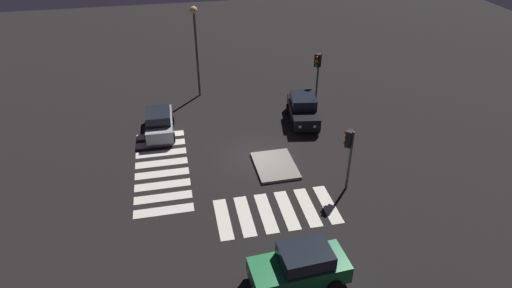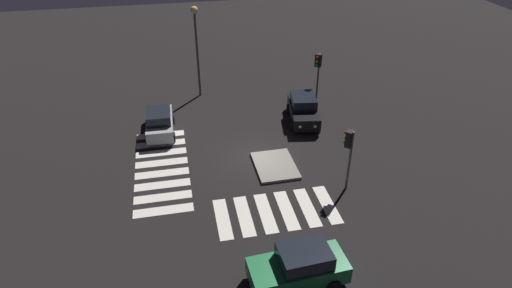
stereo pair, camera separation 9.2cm
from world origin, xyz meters
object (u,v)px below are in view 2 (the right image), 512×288
(traffic_light_west, at_px, (318,67))
(street_lamp, at_px, (196,36))
(traffic_island, at_px, (275,166))
(traffic_light_north, at_px, (349,146))
(car_silver, at_px, (160,122))
(car_black, at_px, (303,109))
(car_green, at_px, (299,267))

(traffic_light_west, distance_m, street_lamp, 9.45)
(traffic_island, distance_m, traffic_light_north, 5.16)
(traffic_light_north, bearing_deg, car_silver, 4.01)
(traffic_island, relative_size, car_silver, 0.79)
(traffic_island, relative_size, traffic_light_west, 0.79)
(traffic_light_north, bearing_deg, street_lamp, -20.25)
(car_black, xyz_separation_m, traffic_light_north, (8.08, -0.03, 1.91))
(traffic_island, xyz_separation_m, car_green, (8.77, -1.10, 0.83))
(car_black, distance_m, car_silver, 10.16)
(traffic_island, bearing_deg, car_black, 147.40)
(car_green, xyz_separation_m, car_silver, (-14.32, -5.68, -0.04))
(traffic_light_north, bearing_deg, traffic_island, 3.62)
(traffic_island, bearing_deg, traffic_light_west, 146.13)
(car_silver, bearing_deg, traffic_light_west, -79.27)
(car_black, relative_size, car_silver, 1.09)
(car_silver, distance_m, traffic_light_west, 12.21)
(car_green, bearing_deg, traffic_light_west, -114.08)
(car_black, distance_m, traffic_light_north, 8.30)
(car_black, relative_size, car_green, 1.03)
(car_green, distance_m, traffic_light_north, 7.69)
(car_green, xyz_separation_m, street_lamp, (-19.88, -2.41, 3.98))
(traffic_light_west, bearing_deg, traffic_light_north, 34.30)
(car_silver, bearing_deg, car_black, -90.27)
(traffic_light_west, height_order, traffic_light_north, traffic_light_west)
(traffic_light_north, bearing_deg, car_black, -46.68)
(traffic_island, relative_size, car_green, 0.74)
(street_lamp, bearing_deg, traffic_island, 17.52)
(car_silver, xyz_separation_m, traffic_light_north, (8.35, 10.13, 1.96))
(traffic_light_north, height_order, street_lamp, street_lamp)
(street_lamp, bearing_deg, traffic_light_north, 26.23)
(car_green, xyz_separation_m, traffic_light_west, (-16.30, 6.15, 2.22))
(car_green, distance_m, traffic_light_west, 17.56)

